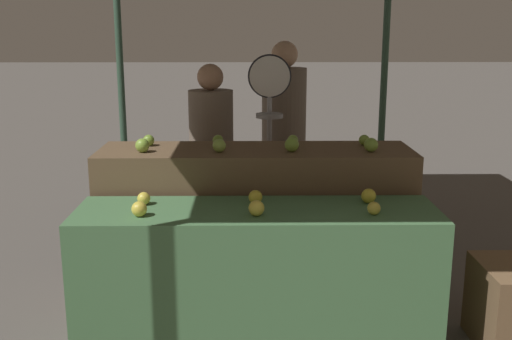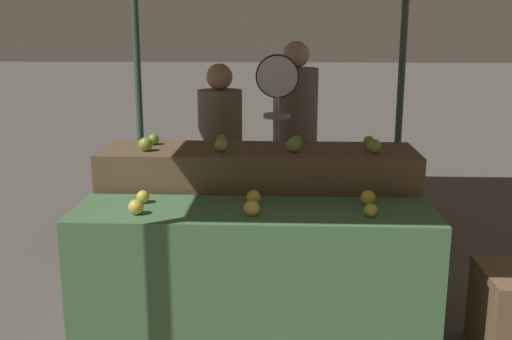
# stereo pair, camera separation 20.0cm
# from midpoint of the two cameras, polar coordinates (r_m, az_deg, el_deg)

# --- Properties ---
(display_counter_front) EXTENTS (1.99, 0.55, 0.84)m
(display_counter_front) POSITION_cam_midpoint_polar(r_m,az_deg,el_deg) (3.42, 1.50, -10.51)
(display_counter_front) COLOR #4C7A4C
(display_counter_front) RESTS_ON ground_plane
(display_counter_back) EXTENTS (1.99, 0.55, 1.06)m
(display_counter_back) POSITION_cam_midpoint_polar(r_m,az_deg,el_deg) (3.94, 1.69, -5.53)
(display_counter_back) COLOR brown
(display_counter_back) RESTS_ON ground_plane
(apple_front_0) EXTENTS (0.08, 0.08, 0.08)m
(apple_front_0) POSITION_cam_midpoint_polar(r_m,az_deg,el_deg) (3.22, -9.62, -3.50)
(apple_front_0) COLOR yellow
(apple_front_0) RESTS_ON display_counter_front
(apple_front_1) EXTENTS (0.08, 0.08, 0.08)m
(apple_front_1) POSITION_cam_midpoint_polar(r_m,az_deg,el_deg) (3.15, 1.42, -3.66)
(apple_front_1) COLOR yellow
(apple_front_1) RESTS_ON display_counter_front
(apple_front_2) EXTENTS (0.07, 0.07, 0.07)m
(apple_front_2) POSITION_cam_midpoint_polar(r_m,az_deg,el_deg) (3.21, 12.63, -3.78)
(apple_front_2) COLOR gold
(apple_front_2) RESTS_ON display_counter_front
(apple_front_3) EXTENTS (0.07, 0.07, 0.07)m
(apple_front_3) POSITION_cam_midpoint_polar(r_m,az_deg,el_deg) (3.42, -9.08, -2.54)
(apple_front_3) COLOR yellow
(apple_front_3) RESTS_ON display_counter_front
(apple_front_4) EXTENTS (0.08, 0.08, 0.08)m
(apple_front_4) POSITION_cam_midpoint_polar(r_m,az_deg,el_deg) (3.36, 1.46, -2.60)
(apple_front_4) COLOR gold
(apple_front_4) RESTS_ON display_counter_front
(apple_front_5) EXTENTS (0.08, 0.08, 0.08)m
(apple_front_5) POSITION_cam_midpoint_polar(r_m,az_deg,el_deg) (3.42, 12.25, -2.61)
(apple_front_5) COLOR gold
(apple_front_5) RESTS_ON display_counter_front
(apple_back_0) EXTENTS (0.09, 0.09, 0.09)m
(apple_back_0) POSITION_cam_midpoint_polar(r_m,az_deg,el_deg) (3.77, -8.99, 2.43)
(apple_back_0) COLOR #84AD3D
(apple_back_0) RESTS_ON display_counter_back
(apple_back_1) EXTENTS (0.08, 0.08, 0.08)m
(apple_back_1) POSITION_cam_midpoint_polar(r_m,az_deg,el_deg) (3.70, -1.79, 2.37)
(apple_back_1) COLOR #8EB247
(apple_back_1) RESTS_ON display_counter_back
(apple_back_2) EXTENTS (0.09, 0.09, 0.09)m
(apple_back_2) POSITION_cam_midpoint_polar(r_m,az_deg,el_deg) (3.70, 5.16, 2.36)
(apple_back_2) COLOR #7AA338
(apple_back_2) RESTS_ON display_counter_back
(apple_back_3) EXTENTS (0.09, 0.09, 0.09)m
(apple_back_3) POSITION_cam_midpoint_polar(r_m,az_deg,el_deg) (3.75, 12.68, 2.22)
(apple_back_3) COLOR #84AD3D
(apple_back_3) RESTS_ON display_counter_back
(apple_back_4) EXTENTS (0.07, 0.07, 0.07)m
(apple_back_4) POSITION_cam_midpoint_polar(r_m,az_deg,el_deg) (3.97, -8.33, 2.91)
(apple_back_4) COLOR #7AA338
(apple_back_4) RESTS_ON display_counter_back
(apple_back_5) EXTENTS (0.07, 0.07, 0.07)m
(apple_back_5) POSITION_cam_midpoint_polar(r_m,az_deg,el_deg) (3.91, -1.82, 2.88)
(apple_back_5) COLOR #7AA338
(apple_back_5) RESTS_ON display_counter_back
(apple_back_6) EXTENTS (0.07, 0.07, 0.07)m
(apple_back_6) POSITION_cam_midpoint_polar(r_m,az_deg,el_deg) (3.90, 5.35, 2.79)
(apple_back_6) COLOR #7AA338
(apple_back_6) RESTS_ON display_counter_back
(apple_back_7) EXTENTS (0.07, 0.07, 0.07)m
(apple_back_7) POSITION_cam_midpoint_polar(r_m,az_deg,el_deg) (3.95, 12.13, 2.68)
(apple_back_7) COLOR #84AD3D
(apple_back_7) RESTS_ON display_counter_back
(produce_scale) EXTENTS (0.32, 0.20, 1.62)m
(produce_scale) POSITION_cam_midpoint_polar(r_m,az_deg,el_deg) (4.43, 3.31, 5.47)
(produce_scale) COLOR #99999E
(produce_scale) RESTS_ON ground_plane
(person_vendor_at_scale) EXTENTS (0.44, 0.44, 1.54)m
(person_vendor_at_scale) POSITION_cam_midpoint_polar(r_m,az_deg,el_deg) (4.72, -2.20, 2.13)
(person_vendor_at_scale) COLOR #2D2D38
(person_vendor_at_scale) RESTS_ON ground_plane
(person_customer_left) EXTENTS (0.41, 0.41, 1.70)m
(person_customer_left) POSITION_cam_midpoint_polar(r_m,az_deg,el_deg) (5.16, 4.85, 4.09)
(person_customer_left) COLOR #2D2D38
(person_customer_left) RESTS_ON ground_plane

